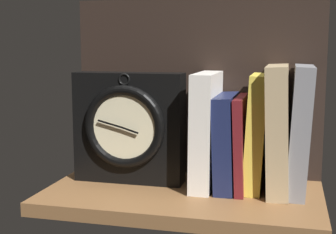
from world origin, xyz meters
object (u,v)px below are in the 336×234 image
at_px(book_tan_shortstories, 278,129).
at_px(framed_clock, 128,127).
at_px(book_maroon_dawkins, 242,143).
at_px(book_navy_bierce, 227,141).
at_px(book_white_catcher, 206,130).
at_px(book_gray_chess, 300,130).
at_px(book_yellow_seinlanguage, 257,133).

relative_size(book_tan_shortstories, framed_clock, 1.07).
relative_size(book_maroon_dawkins, book_tan_shortstories, 0.75).
bearing_deg(framed_clock, book_navy_bierce, 4.23).
distance_m(book_white_catcher, book_navy_bierce, 0.05).
distance_m(book_navy_bierce, book_maroon_dawkins, 0.03).
height_order(book_maroon_dawkins, book_gray_chess, book_gray_chess).
xyz_separation_m(book_white_catcher, book_yellow_seinlanguage, (0.10, 0.00, -0.00)).
bearing_deg(book_gray_chess, book_maroon_dawkins, 180.00).
bearing_deg(book_yellow_seinlanguage, book_gray_chess, 0.00).
xyz_separation_m(book_navy_bierce, book_maroon_dawkins, (0.03, 0.00, -0.00)).
distance_m(book_tan_shortstories, book_gray_chess, 0.04).
relative_size(book_white_catcher, book_yellow_seinlanguage, 1.01).
bearing_deg(book_navy_bierce, book_white_catcher, 180.00).
height_order(book_navy_bierce, book_gray_chess, book_gray_chess).
distance_m(book_maroon_dawkins, book_yellow_seinlanguage, 0.03).
relative_size(book_maroon_dawkins, book_gray_chess, 0.75).
distance_m(book_white_catcher, book_tan_shortstories, 0.14).
bearing_deg(framed_clock, book_tan_shortstories, 2.84).
height_order(book_tan_shortstories, framed_clock, book_tan_shortstories).
relative_size(book_white_catcher, book_tan_shortstories, 0.93).
height_order(book_yellow_seinlanguage, framed_clock, same).
bearing_deg(book_maroon_dawkins, framed_clock, -176.31).
distance_m(book_navy_bierce, book_gray_chess, 0.14).
xyz_separation_m(book_tan_shortstories, book_gray_chess, (0.04, 0.00, 0.00)).
distance_m(book_white_catcher, book_yellow_seinlanguage, 0.10).
xyz_separation_m(book_white_catcher, book_maroon_dawkins, (0.07, 0.00, -0.02)).
distance_m(book_navy_bierce, book_tan_shortstories, 0.10).
distance_m(book_navy_bierce, framed_clock, 0.20).
bearing_deg(book_white_catcher, book_yellow_seinlanguage, 0.00).
bearing_deg(framed_clock, book_maroon_dawkins, 3.69).
height_order(book_maroon_dawkins, book_yellow_seinlanguage, book_yellow_seinlanguage).
xyz_separation_m(book_tan_shortstories, framed_clock, (-0.29, -0.01, -0.01)).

